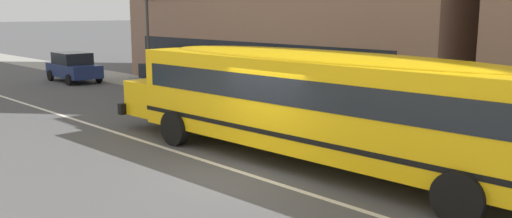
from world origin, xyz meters
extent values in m
plane|color=#4C4C4F|center=(0.00, 0.00, 0.00)|extent=(400.00, 400.00, 0.00)
cube|color=gray|center=(0.00, 7.55, 0.01)|extent=(120.00, 3.00, 0.01)
cube|color=silver|center=(0.00, 0.00, 0.00)|extent=(110.00, 0.16, 0.01)
cube|color=yellow|center=(0.61, 1.85, 1.64)|extent=(11.39, 2.96, 2.26)
cube|color=yellow|center=(-5.86, 1.63, 1.08)|extent=(1.72, 2.21, 1.13)
cube|color=black|center=(-6.68, 1.60, 0.70)|extent=(0.30, 2.57, 0.37)
cube|color=black|center=(0.61, 1.85, 2.05)|extent=(10.71, 2.98, 0.66)
cube|color=black|center=(0.61, 1.85, 0.98)|extent=(11.41, 2.99, 0.12)
ellipsoid|color=yellow|center=(0.61, 1.85, 2.77)|extent=(10.93, 2.74, 0.37)
cylinder|color=red|center=(-3.06, 3.20, 1.53)|extent=(0.47, 0.47, 0.03)
cylinder|color=black|center=(-3.64, 0.42, 0.51)|extent=(1.04, 0.32, 1.03)
cylinder|color=black|center=(-3.73, 2.99, 0.51)|extent=(1.04, 0.32, 1.03)
cylinder|color=black|center=(4.95, 0.72, 0.51)|extent=(1.04, 0.32, 1.03)
cylinder|color=black|center=(4.85, 3.29, 0.51)|extent=(1.04, 0.32, 1.03)
cube|color=gray|center=(-10.32, 4.92, 0.65)|extent=(3.95, 1.82, 0.70)
cube|color=black|center=(-10.47, 4.92, 1.32)|extent=(2.25, 1.63, 0.64)
cylinder|color=black|center=(-9.04, 5.81, 0.30)|extent=(0.61, 0.20, 0.60)
cylinder|color=black|center=(-8.99, 4.11, 0.30)|extent=(0.61, 0.20, 0.60)
cylinder|color=black|center=(-11.64, 5.73, 0.30)|extent=(0.61, 0.20, 0.60)
cylinder|color=black|center=(-11.59, 4.03, 0.30)|extent=(0.61, 0.20, 0.60)
cube|color=navy|center=(-19.55, 4.85, 0.65)|extent=(3.96, 1.85, 0.70)
cube|color=black|center=(-19.70, 4.86, 1.32)|extent=(2.26, 1.64, 0.64)
cylinder|color=black|center=(-18.22, 5.65, 0.30)|extent=(0.61, 0.20, 0.60)
cylinder|color=black|center=(-18.29, 3.95, 0.30)|extent=(0.61, 0.20, 0.60)
cylinder|color=black|center=(-20.82, 5.75, 0.30)|extent=(0.61, 0.20, 0.60)
cylinder|color=black|center=(-20.88, 4.05, 0.30)|extent=(0.61, 0.20, 0.60)
cylinder|color=#38383D|center=(-14.98, 6.85, 3.25)|extent=(0.14, 0.14, 6.50)
cube|color=black|center=(-10.13, 9.03, 1.92)|extent=(17.12, 0.04, 1.10)
camera|label=1|loc=(9.15, -8.55, 3.92)|focal=37.52mm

